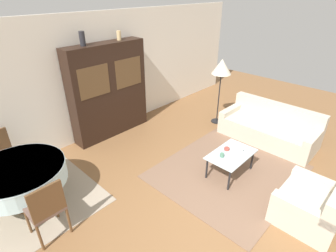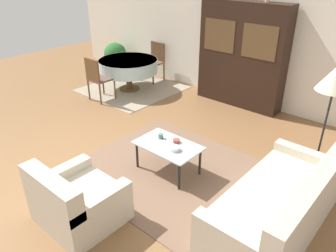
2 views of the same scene
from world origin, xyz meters
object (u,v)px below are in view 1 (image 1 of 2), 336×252
(cup, at_px, (222,155))
(vase_short, at_px, (119,35))
(armchair, at_px, (313,206))
(dining_chair_near, at_px, (46,207))
(bowl_small, at_px, (227,149))
(vase_tall, at_px, (82,39))
(floor_lamp, at_px, (222,68))
(dining_table, at_px, (20,175))
(couch, at_px, (269,128))
(coffee_table, at_px, (231,156))
(dining_chair_far, at_px, (1,154))
(bowl, at_px, (239,150))
(display_cabinet, at_px, (109,91))

(cup, xyz_separation_m, vase_short, (0.06, 2.84, 1.72))
(armchair, relative_size, dining_chair_near, 0.99)
(bowl_small, distance_m, vase_tall, 3.46)
(vase_short, bearing_deg, dining_chair_near, -146.06)
(floor_lamp, bearing_deg, dining_table, 173.27)
(couch, bearing_deg, vase_short, 32.71)
(coffee_table, distance_m, floor_lamp, 2.38)
(armchair, height_order, dining_chair_far, dining_chair_far)
(coffee_table, xyz_separation_m, cup, (-0.20, 0.07, 0.08))
(couch, bearing_deg, dining_table, 67.68)
(couch, relative_size, bowl, 14.28)
(couch, xyz_separation_m, cup, (-1.90, 0.03, 0.20))
(display_cabinet, bearing_deg, bowl_small, -77.90)
(bowl_small, relative_size, vase_short, 0.52)
(display_cabinet, bearing_deg, coffee_table, -79.30)
(floor_lamp, distance_m, bowl, 2.28)
(couch, xyz_separation_m, floor_lamp, (-0.06, 1.36, 1.13))
(armchair, relative_size, bowl, 6.51)
(dining_table, bearing_deg, bowl, -32.87)
(dining_chair_near, bearing_deg, couch, -12.16)
(cup, bearing_deg, armchair, -87.38)
(display_cabinet, xyz_separation_m, bowl_small, (0.60, -2.78, -0.58))
(armchair, xyz_separation_m, floor_lamp, (1.77, 2.88, 1.13))
(dining_chair_far, bearing_deg, dining_chair_near, 90.00)
(floor_lamp, bearing_deg, vase_short, 139.78)
(display_cabinet, xyz_separation_m, floor_lamp, (2.19, -1.51, 0.36))
(dining_chair_far, bearing_deg, coffee_table, 135.84)
(bowl_small, height_order, vase_short, vase_short)
(coffee_table, xyz_separation_m, dining_chair_far, (-2.93, 2.84, 0.14))
(couch, xyz_separation_m, armchair, (-1.83, -1.52, 0.01))
(coffee_table, xyz_separation_m, bowl, (0.17, -0.06, 0.08))
(coffee_table, relative_size, cup, 12.62)
(floor_lamp, xyz_separation_m, cup, (-1.85, -1.33, -0.93))
(dining_chair_far, bearing_deg, floor_lamp, 162.49)
(dining_chair_near, bearing_deg, armchair, -42.05)
(coffee_table, relative_size, dining_chair_far, 0.98)
(display_cabinet, xyz_separation_m, dining_chair_far, (-2.38, -0.07, -0.51))
(armchair, height_order, dining_chair_near, dining_chair_near)
(bowl, height_order, bowl_small, bowl)
(dining_chair_near, relative_size, floor_lamp, 0.58)
(vase_short, bearing_deg, bowl, -84.01)
(display_cabinet, xyz_separation_m, vase_tall, (-0.46, 0.00, 1.19))
(bowl, xyz_separation_m, vase_short, (-0.31, 2.97, 1.72))
(couch, relative_size, cup, 27.88)
(vase_short, bearing_deg, coffee_table, -87.16)
(dining_chair_near, xyz_separation_m, floor_lamp, (4.57, 0.36, 0.87))
(coffee_table, bearing_deg, display_cabinet, 100.70)
(display_cabinet, distance_m, vase_tall, 1.28)
(floor_lamp, relative_size, vase_short, 8.45)
(coffee_table, distance_m, vase_tall, 3.59)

